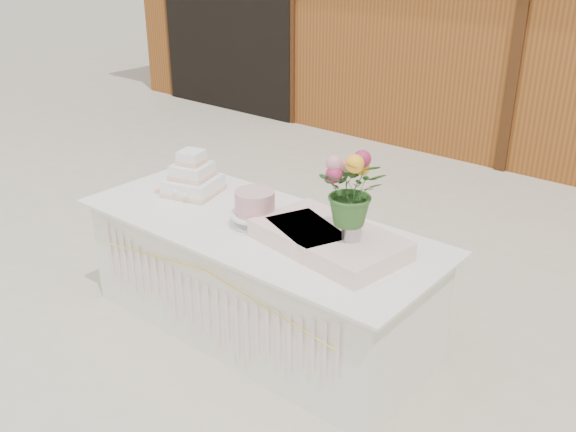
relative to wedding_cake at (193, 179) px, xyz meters
The scene contains 8 objects.
ground 1.12m from the wedding_cake, ahead, with size 80.00×80.00×0.00m, color beige.
cake_table 0.85m from the wedding_cake, ahead, with size 2.40×1.00×0.77m.
wedding_cake is the anchor object (origin of this frame).
pink_cake_stand 0.70m from the wedding_cake, ahead, with size 0.31×0.31×0.23m.
satin_runner 1.23m from the wedding_cake, ahead, with size 0.87×0.50×0.11m, color #FFD6CD.
flower_vase 1.39m from the wedding_cake, ahead, with size 0.11×0.11×0.14m, color #ACACB0.
bouquet 1.43m from the wedding_cake, ahead, with size 0.36×0.31×0.40m, color #305D25.
loose_flowers 0.28m from the wedding_cake, behind, with size 0.15×0.35×0.02m, color pink, non-canonical shape.
Camera 1 is at (2.46, -2.67, 2.46)m, focal length 40.00 mm.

